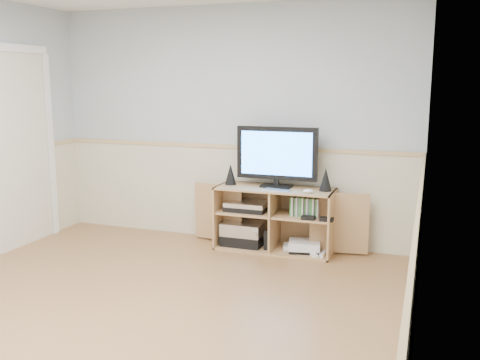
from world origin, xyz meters
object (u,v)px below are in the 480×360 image
Objects in this scene: media_cabinet at (276,217)px; game_consoles at (303,246)px; keyboard at (277,190)px; monitor at (277,155)px.

media_cabinet reaches higher than game_consoles.
game_consoles is (0.31, -0.07, -0.26)m from media_cabinet.
media_cabinet is 0.41m from game_consoles.
game_consoles is at bearing 37.47° from keyboard.
media_cabinet is 0.65m from monitor.
keyboard reaches higher than game_consoles.
media_cabinet is at bearing 90.00° from monitor.
monitor reaches higher than game_consoles.
game_consoles is (0.25, 0.13, -0.59)m from keyboard.
keyboard reaches higher than media_cabinet.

